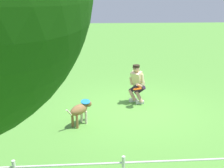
{
  "coord_description": "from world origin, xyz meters",
  "views": [
    {
      "loc": [
        1.37,
        7.88,
        3.36
      ],
      "look_at": [
        0.83,
        0.05,
        0.9
      ],
      "focal_mm": 44.69,
      "sensor_mm": 36.0,
      "label": 1
    }
  ],
  "objects": [
    {
      "name": "frisbee_flying",
      "position": [
        1.61,
        0.72,
        0.62
      ],
      "size": [
        0.33,
        0.32,
        0.08
      ],
      "primitive_type": "cylinder",
      "rotation": [
        0.19,
        -0.03,
        3.51
      ],
      "color": "#2387DD"
    },
    {
      "name": "ground_plane",
      "position": [
        0.0,
        0.0,
        0.0
      ],
      "size": [
        60.0,
        60.0,
        0.0
      ],
      "primitive_type": "plane",
      "color": "#559739"
    },
    {
      "name": "frisbee_held",
      "position": [
        0.01,
        -0.31,
        0.61
      ],
      "size": [
        0.29,
        0.3,
        0.11
      ],
      "primitive_type": "cylinder",
      "rotation": [
        -0.17,
        -0.16,
        3.27
      ],
      "color": "#E35611",
      "rests_on": "person"
    },
    {
      "name": "dog",
      "position": [
        1.75,
        0.84,
        0.43
      ],
      "size": [
        0.7,
        0.82,
        0.62
      ],
      "rotation": [
        0.0,
        0.0,
        4.02
      ],
      "color": "olive",
      "rests_on": "ground_plane"
    },
    {
      "name": "person",
      "position": [
        -0.04,
        -0.69,
        0.7
      ],
      "size": [
        0.57,
        0.7,
        1.29
      ],
      "rotation": [
        0.0,
        0.0,
        0.78
      ],
      "color": "silver",
      "rests_on": "ground_plane"
    }
  ]
}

